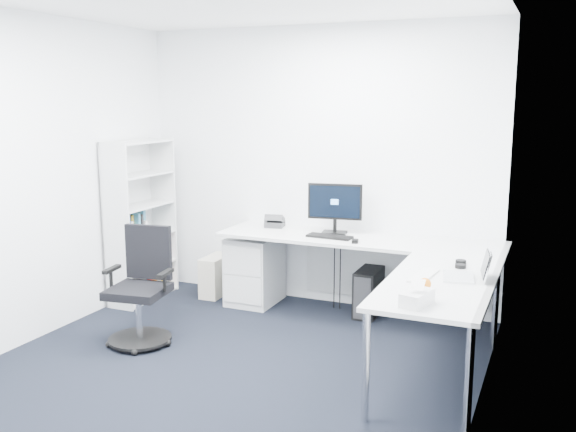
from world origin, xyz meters
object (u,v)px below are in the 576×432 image
at_px(l_desk, 346,288).
at_px(laptop, 459,263).
at_px(task_chair, 138,288).
at_px(bookshelf, 141,221).
at_px(monitor, 335,208).

relative_size(l_desk, laptop, 8.43).
bearing_deg(task_chair, laptop, -0.67).
distance_m(task_chair, laptop, 2.56).
bearing_deg(l_desk, task_chair, -145.85).
bearing_deg(bookshelf, monitor, 10.82).
bearing_deg(bookshelf, l_desk, -1.32).
bearing_deg(task_chair, l_desk, 25.77).
xyz_separation_m(monitor, laptop, (1.30, -1.07, -0.14)).
relative_size(bookshelf, task_chair, 1.66).
relative_size(l_desk, task_chair, 2.69).
distance_m(l_desk, laptop, 1.32).
height_order(bookshelf, task_chair, bookshelf).
height_order(l_desk, monitor, monitor).
xyz_separation_m(bookshelf, monitor, (1.92, 0.37, 0.20)).
xyz_separation_m(task_chair, monitor, (1.21, 1.41, 0.52)).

